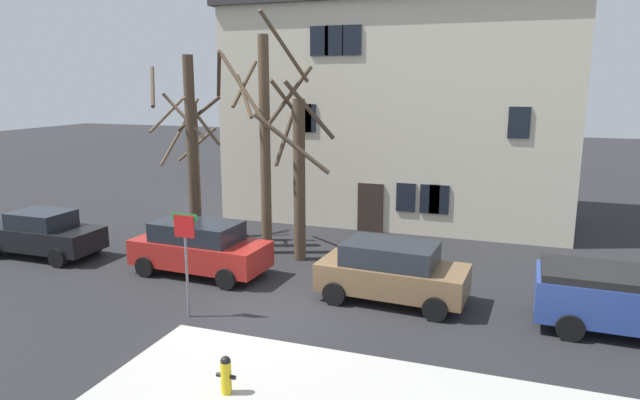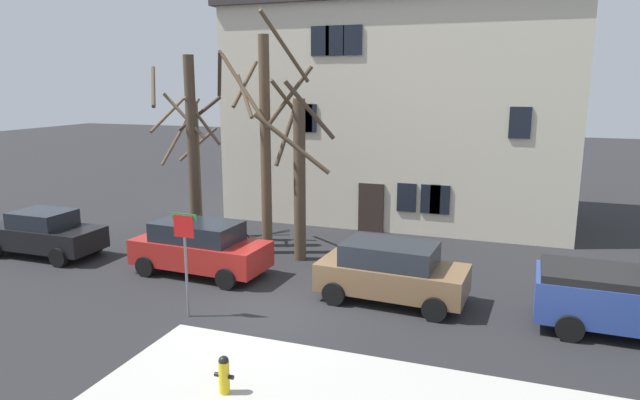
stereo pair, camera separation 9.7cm
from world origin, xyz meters
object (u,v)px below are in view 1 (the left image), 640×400
(fire_hydrant, at_px, (226,374))
(bicycle_leaning, at_px, (228,240))
(tree_bare_end, at_px, (298,170))
(tree_bare_mid, at_px, (192,147))
(tree_bare_near, at_px, (193,162))
(car_brown_wagon, at_px, (392,271))
(car_red_wagon, at_px, (199,247))
(car_black_sedan, at_px, (43,234))
(street_sign_pole, at_px, (185,246))
(building_main, at_px, (400,89))
(tree_bare_far, at_px, (264,137))

(fire_hydrant, distance_m, bicycle_leaning, 10.52)
(tree_bare_end, bearing_deg, tree_bare_mid, 176.69)
(tree_bare_near, height_order, tree_bare_mid, tree_bare_mid)
(car_brown_wagon, bearing_deg, car_red_wagon, 178.24)
(car_black_sedan, relative_size, street_sign_pole, 1.52)
(building_main, height_order, tree_bare_end, building_main)
(car_brown_wagon, relative_size, bicycle_leaning, 2.54)
(street_sign_pole, bearing_deg, car_brown_wagon, 30.87)
(tree_bare_near, height_order, tree_bare_end, tree_bare_end)
(tree_bare_near, bearing_deg, fire_hydrant, -55.60)
(tree_bare_mid, xyz_separation_m, tree_bare_end, (4.44, -0.26, -0.65))
(tree_bare_near, xyz_separation_m, tree_bare_end, (4.85, -0.97, 0.07))
(tree_bare_mid, relative_size, car_brown_wagon, 1.70)
(tree_bare_mid, bearing_deg, bicycle_leaning, 0.57)
(tree_bare_end, relative_size, bicycle_leaning, 4.02)
(tree_bare_mid, bearing_deg, car_red_wagon, -55.93)
(tree_bare_near, relative_size, car_brown_wagon, 1.40)
(tree_bare_far, distance_m, car_black_sedan, 8.91)
(tree_bare_end, bearing_deg, fire_hydrant, -77.66)
(car_black_sedan, distance_m, car_brown_wagon, 13.04)
(tree_bare_far, xyz_separation_m, fire_hydrant, (3.40, -9.30, -3.83))
(car_black_sedan, xyz_separation_m, street_sign_pole, (8.07, -3.03, 1.17))
(tree_bare_end, height_order, car_brown_wagon, tree_bare_end)
(tree_bare_mid, relative_size, tree_bare_far, 0.86)
(tree_bare_mid, distance_m, bicycle_leaning, 3.82)
(car_black_sedan, bearing_deg, tree_bare_far, 21.55)
(car_black_sedan, xyz_separation_m, bicycle_leaning, (6.01, 2.96, -0.48))
(car_red_wagon, distance_m, fire_hydrant, 7.87)
(car_brown_wagon, bearing_deg, bicycle_leaning, 156.82)
(tree_bare_far, distance_m, bicycle_leaning, 4.30)
(car_black_sedan, relative_size, car_red_wagon, 0.94)
(tree_bare_mid, height_order, bicycle_leaning, tree_bare_mid)
(tree_bare_end, xyz_separation_m, street_sign_pole, (-0.99, -5.71, -1.25))
(tree_bare_mid, height_order, car_red_wagon, tree_bare_mid)
(car_black_sedan, distance_m, fire_hydrant, 12.69)
(tree_bare_mid, bearing_deg, tree_bare_near, 119.79)
(fire_hydrant, distance_m, street_sign_pole, 4.64)
(tree_bare_end, distance_m, car_brown_wagon, 5.38)
(car_black_sedan, distance_m, street_sign_pole, 8.70)
(building_main, xyz_separation_m, street_sign_pole, (-2.86, -13.94, -4.00))
(tree_bare_end, bearing_deg, tree_bare_near, 168.69)
(fire_hydrant, bearing_deg, car_black_sedan, 150.29)
(tree_bare_mid, distance_m, street_sign_pole, 7.15)
(tree_bare_near, height_order, car_black_sedan, tree_bare_near)
(building_main, xyz_separation_m, car_black_sedan, (-10.92, -10.91, -5.17))
(tree_bare_end, xyz_separation_m, car_brown_wagon, (3.99, -2.74, -2.36))
(fire_hydrant, bearing_deg, building_main, 90.32)
(tree_bare_end, relative_size, car_black_sedan, 1.57)
(car_black_sedan, distance_m, bicycle_leaning, 6.72)
(car_black_sedan, height_order, fire_hydrant, car_black_sedan)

